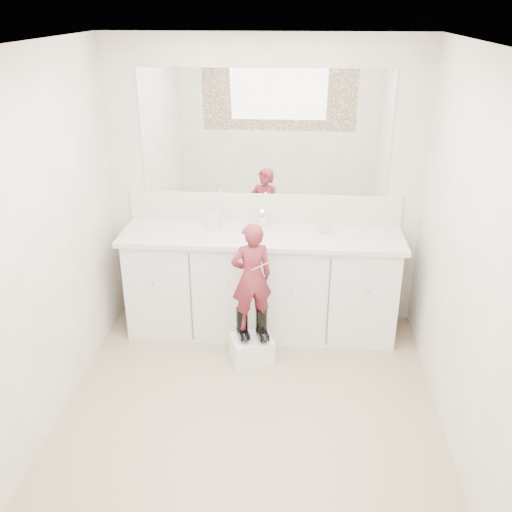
{
  "coord_description": "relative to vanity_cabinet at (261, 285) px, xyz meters",
  "views": [
    {
      "loc": [
        0.29,
        -3.04,
        2.61
      ],
      "look_at": [
        -0.0,
        0.7,
        0.92
      ],
      "focal_mm": 40.0,
      "sensor_mm": 36.0,
      "label": 1
    }
  ],
  "objects": [
    {
      "name": "floor",
      "position": [
        0.0,
        -1.23,
        -0.42
      ],
      "size": [
        3.0,
        3.0,
        0.0
      ],
      "primitive_type": "plane",
      "color": "#897459",
      "rests_on": "ground"
    },
    {
      "name": "wall_front",
      "position": [
        0.0,
        -2.73,
        0.77
      ],
      "size": [
        2.6,
        0.0,
        2.6
      ],
      "primitive_type": "plane",
      "rotation": [
        -1.57,
        0.0,
        0.0
      ],
      "color": "#BCAEA0",
      "rests_on": "floor"
    },
    {
      "name": "faucet",
      "position": [
        0.0,
        0.15,
        0.52
      ],
      "size": [
        0.08,
        0.08,
        0.1
      ],
      "primitive_type": "cylinder",
      "color": "silver",
      "rests_on": "countertop"
    },
    {
      "name": "soap_bottle",
      "position": [
        -0.39,
        0.07,
        0.57
      ],
      "size": [
        0.12,
        0.12,
        0.21
      ],
      "primitive_type": "imported",
      "rotation": [
        0.0,
        0.0,
        -0.29
      ],
      "color": "beige",
      "rests_on": "countertop"
    },
    {
      "name": "step_stool",
      "position": [
        -0.04,
        -0.48,
        -0.33
      ],
      "size": [
        0.38,
        0.35,
        0.2
      ],
      "primitive_type": "cube",
      "rotation": [
        0.0,
        0.0,
        0.34
      ],
      "color": "white",
      "rests_on": "floor"
    },
    {
      "name": "toothbrush",
      "position": [
        0.03,
        -0.54,
        0.42
      ],
      "size": [
        0.13,
        0.06,
        0.06
      ],
      "primitive_type": "cylinder",
      "rotation": [
        0.0,
        1.22,
        0.34
      ],
      "color": "#CD5086",
      "rests_on": "toddler"
    },
    {
      "name": "backsplash",
      "position": [
        0.0,
        0.26,
        0.59
      ],
      "size": [
        2.28,
        0.03,
        0.25
      ],
      "primitive_type": "cube",
      "color": "beige",
      "rests_on": "countertop"
    },
    {
      "name": "wall_back",
      "position": [
        0.0,
        0.27,
        0.77
      ],
      "size": [
        2.6,
        0.0,
        2.6
      ],
      "primitive_type": "plane",
      "rotation": [
        1.57,
        0.0,
        0.0
      ],
      "color": "#BCAEA0",
      "rests_on": "floor"
    },
    {
      "name": "boot_right",
      "position": [
        0.03,
        -0.48,
        -0.1
      ],
      "size": [
        0.15,
        0.19,
        0.26
      ],
      "primitive_type": null,
      "rotation": [
        0.0,
        0.0,
        0.34
      ],
      "color": "black",
      "rests_on": "step_stool"
    },
    {
      "name": "vanity_cabinet",
      "position": [
        0.0,
        0.0,
        0.0
      ],
      "size": [
        2.2,
        0.55,
        0.85
      ],
      "primitive_type": "cube",
      "color": "silver",
      "rests_on": "floor"
    },
    {
      "name": "wall_right",
      "position": [
        1.3,
        -1.23,
        0.78
      ],
      "size": [
        0.0,
        3.0,
        3.0
      ],
      "primitive_type": "plane",
      "rotation": [
        1.57,
        0.0,
        -1.57
      ],
      "color": "#BCAEA0",
      "rests_on": "floor"
    },
    {
      "name": "boot_left",
      "position": [
        -0.12,
        -0.48,
        -0.1
      ],
      "size": [
        0.15,
        0.19,
        0.26
      ],
      "primitive_type": null,
      "rotation": [
        0.0,
        0.0,
        0.34
      ],
      "color": "black",
      "rests_on": "step_stool"
    },
    {
      "name": "ceiling",
      "position": [
        0.0,
        -1.23,
        1.97
      ],
      "size": [
        3.0,
        3.0,
        0.0
      ],
      "primitive_type": "plane",
      "rotation": [
        3.14,
        0.0,
        0.0
      ],
      "color": "white",
      "rests_on": "wall_back"
    },
    {
      "name": "mirror",
      "position": [
        0.0,
        0.26,
        1.22
      ],
      "size": [
        2.0,
        0.02,
        1.0
      ],
      "primitive_type": "cube",
      "color": "white",
      "rests_on": "wall_back"
    },
    {
      "name": "dot_panel",
      "position": [
        0.0,
        -2.71,
        1.22
      ],
      "size": [
        2.0,
        0.01,
        1.2
      ],
      "primitive_type": "cube",
      "color": "#472819",
      "rests_on": "wall_front"
    },
    {
      "name": "cup",
      "position": [
        0.5,
        0.05,
        0.52
      ],
      "size": [
        0.14,
        0.14,
        0.1
      ],
      "primitive_type": "imported",
      "rotation": [
        0.0,
        0.0,
        0.44
      ],
      "color": "beige",
      "rests_on": "countertop"
    },
    {
      "name": "countertop",
      "position": [
        0.0,
        -0.01,
        0.45
      ],
      "size": [
        2.28,
        0.58,
        0.04
      ],
      "primitive_type": "cube",
      "color": "beige",
      "rests_on": "vanity_cabinet"
    },
    {
      "name": "toddler",
      "position": [
        -0.04,
        -0.48,
        0.3
      ],
      "size": [
        0.36,
        0.3,
        0.86
      ],
      "primitive_type": "imported",
      "rotation": [
        0.0,
        0.0,
        3.48
      ],
      "color": "#B33740",
      "rests_on": "step_stool"
    },
    {
      "name": "wall_left",
      "position": [
        -1.3,
        -1.23,
        0.78
      ],
      "size": [
        0.0,
        3.0,
        3.0
      ],
      "primitive_type": "plane",
      "rotation": [
        1.57,
        0.0,
        1.57
      ],
      "color": "#BCAEA0",
      "rests_on": "floor"
    }
  ]
}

